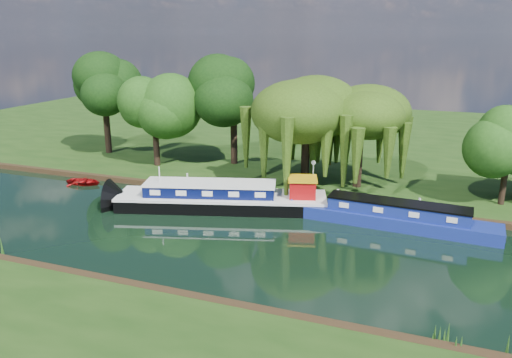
% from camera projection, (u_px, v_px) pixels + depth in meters
% --- Properties ---
extents(ground, '(120.00, 120.00, 0.00)m').
position_uv_depth(ground, '(264.00, 243.00, 32.07)').
color(ground, black).
extents(far_bank, '(120.00, 52.00, 0.45)m').
position_uv_depth(far_bank, '(355.00, 138.00, 62.54)').
color(far_bank, '#16330E').
rests_on(far_bank, ground).
extents(dutch_barge, '(16.26, 7.95, 3.36)m').
position_uv_depth(dutch_barge, '(223.00, 198.00, 38.13)').
color(dutch_barge, black).
rests_on(dutch_barge, ground).
extents(narrowboat, '(13.67, 3.07, 1.98)m').
position_uv_depth(narrowboat, '(397.00, 217.00, 34.56)').
color(narrowboat, navy).
rests_on(narrowboat, ground).
extents(red_dinghy, '(3.34, 2.52, 0.65)m').
position_uv_depth(red_dinghy, '(84.00, 184.00, 44.45)').
color(red_dinghy, maroon).
rests_on(red_dinghy, ground).
extents(willow_left, '(7.23, 7.23, 8.66)m').
position_uv_depth(willow_left, '(307.00, 111.00, 41.10)').
color(willow_left, black).
rests_on(willow_left, far_bank).
extents(willow_right, '(6.24, 6.24, 7.61)m').
position_uv_depth(willow_right, '(361.00, 121.00, 40.77)').
color(willow_right, black).
rests_on(willow_right, far_bank).
extents(tree_far_left, '(5.30, 5.30, 8.54)m').
position_uv_depth(tree_far_left, '(154.00, 106.00, 47.40)').
color(tree_far_left, black).
rests_on(tree_far_left, far_bank).
extents(tree_far_back, '(5.70, 5.70, 9.59)m').
position_uv_depth(tree_far_back, '(104.00, 90.00, 52.36)').
color(tree_far_back, black).
rests_on(tree_far_back, far_bank).
extents(tree_far_mid, '(5.90, 5.90, 9.66)m').
position_uv_depth(tree_far_mid, '(233.00, 96.00, 47.86)').
color(tree_far_mid, black).
rests_on(tree_far_mid, far_bank).
extents(tree_far_right, '(3.93, 3.93, 6.43)m').
position_uv_depth(tree_far_right, '(509.00, 147.00, 36.71)').
color(tree_far_right, black).
rests_on(tree_far_right, far_bank).
extents(lamppost, '(0.36, 0.36, 2.56)m').
position_uv_depth(lamppost, '(313.00, 167.00, 40.64)').
color(lamppost, silver).
rests_on(lamppost, far_bank).
extents(mooring_posts, '(19.16, 0.16, 1.00)m').
position_uv_depth(mooring_posts, '(294.00, 191.00, 39.51)').
color(mooring_posts, silver).
rests_on(mooring_posts, far_bank).
extents(reeds_near, '(33.70, 1.50, 1.10)m').
position_uv_depth(reeds_near, '(350.00, 316.00, 22.80)').
color(reeds_near, '#204612').
rests_on(reeds_near, ground).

